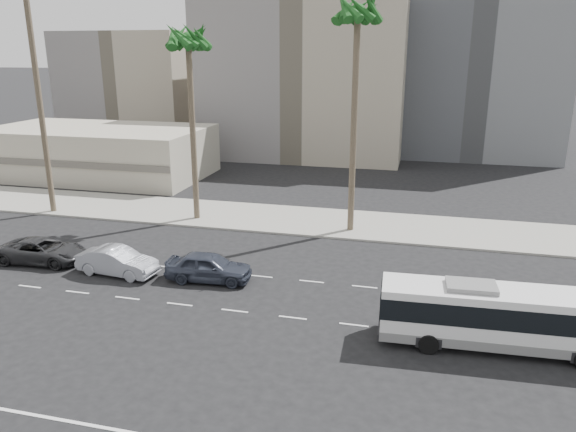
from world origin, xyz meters
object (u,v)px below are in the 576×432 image
(car_b, at_px, (117,261))
(car_c, at_px, (42,251))
(car_a, at_px, (209,267))
(city_bus, at_px, (500,316))
(palm_mid, at_px, (188,44))
(palm_near, at_px, (358,18))

(car_b, xyz_separation_m, car_c, (-5.50, 0.59, -0.05))
(car_a, distance_m, car_c, 11.00)
(city_bus, relative_size, palm_mid, 0.72)
(car_b, relative_size, palm_near, 0.30)
(palm_mid, bearing_deg, city_bus, -35.33)
(palm_mid, bearing_deg, car_b, -90.82)
(city_bus, xyz_separation_m, palm_mid, (-20.38, 14.45, 11.43))
(city_bus, bearing_deg, car_b, 168.18)
(city_bus, distance_m, car_c, 26.34)
(car_c, relative_size, palm_mid, 0.37)
(city_bus, distance_m, palm_near, 21.24)
(city_bus, xyz_separation_m, palm_near, (-8.49, 14.47, 13.03))
(car_a, bearing_deg, palm_mid, 22.51)
(car_a, height_order, palm_near, palm_near)
(city_bus, xyz_separation_m, car_b, (-20.54, 3.29, -0.75))
(car_a, xyz_separation_m, car_b, (-5.50, -0.44, -0.04))
(city_bus, xyz_separation_m, car_a, (-15.04, 3.73, -0.71))
(car_a, bearing_deg, car_c, 85.25)
(car_c, xyz_separation_m, palm_near, (17.55, 10.59, 13.82))
(car_c, height_order, palm_near, palm_near)
(city_bus, distance_m, car_b, 20.82)
(car_c, bearing_deg, palm_mid, -31.63)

